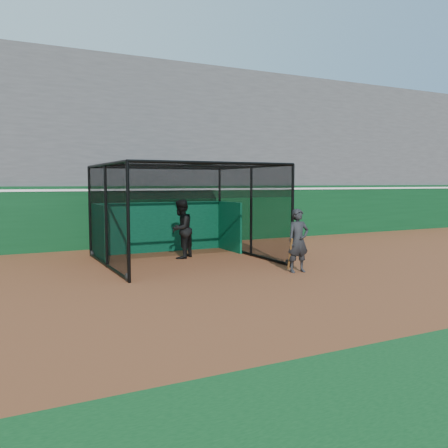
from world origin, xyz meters
name	(u,v)px	position (x,y,z in m)	size (l,w,h in m)	color
ground	(220,287)	(0.00, 0.00, 0.00)	(120.00, 120.00, 0.00)	brown
outfield_wall	(129,216)	(0.00, 8.50, 1.29)	(50.00, 0.50, 2.50)	#093618
grandstand	(106,144)	(0.00, 12.27, 4.48)	(50.00, 7.85, 8.95)	#4C4C4F
batting_cage	(184,214)	(0.66, 4.06, 1.60)	(5.27, 5.23, 3.20)	black
batter	(181,229)	(0.80, 4.69, 1.03)	(1.00, 0.78, 2.06)	black
on_deck_player	(298,241)	(2.93, 0.72, 0.93)	(0.71, 0.49, 1.87)	black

